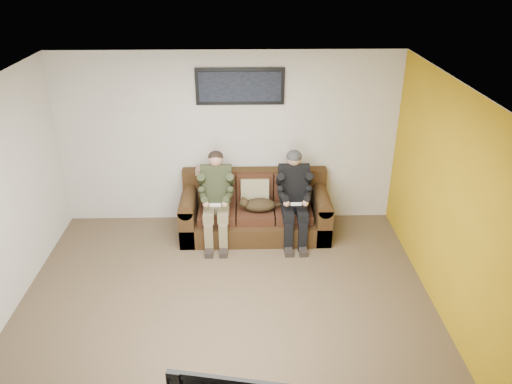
{
  "coord_description": "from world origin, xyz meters",
  "views": [
    {
      "loc": [
        0.24,
        -4.7,
        3.86
      ],
      "look_at": [
        0.38,
        1.2,
        0.95
      ],
      "focal_mm": 35.0,
      "sensor_mm": 36.0,
      "label": 1
    }
  ],
  "objects_px": {
    "sofa": "(255,211)",
    "person_right": "(294,192)",
    "person_left": "(216,193)",
    "framed_poster": "(240,86)",
    "cat": "(258,205)"
  },
  "relations": [
    {
      "from": "person_left",
      "to": "framed_poster",
      "type": "height_order",
      "value": "framed_poster"
    },
    {
      "from": "sofa",
      "to": "person_right",
      "type": "bearing_deg",
      "value": -17.96
    },
    {
      "from": "person_left",
      "to": "framed_poster",
      "type": "distance_m",
      "value": 1.53
    },
    {
      "from": "sofa",
      "to": "person_right",
      "type": "height_order",
      "value": "person_right"
    },
    {
      "from": "framed_poster",
      "to": "person_right",
      "type": "bearing_deg",
      "value": -37.03
    },
    {
      "from": "person_left",
      "to": "person_right",
      "type": "relative_size",
      "value": 0.99
    },
    {
      "from": "person_right",
      "to": "cat",
      "type": "distance_m",
      "value": 0.55
    },
    {
      "from": "sofa",
      "to": "framed_poster",
      "type": "height_order",
      "value": "framed_poster"
    },
    {
      "from": "cat",
      "to": "framed_poster",
      "type": "height_order",
      "value": "framed_poster"
    },
    {
      "from": "sofa",
      "to": "cat",
      "type": "xyz_separation_m",
      "value": [
        0.04,
        -0.19,
        0.2
      ]
    },
    {
      "from": "sofa",
      "to": "person_right",
      "type": "distance_m",
      "value": 0.7
    },
    {
      "from": "person_left",
      "to": "cat",
      "type": "relative_size",
      "value": 1.95
    },
    {
      "from": "sofa",
      "to": "person_left",
      "type": "xyz_separation_m",
      "value": [
        -0.55,
        -0.18,
        0.39
      ]
    },
    {
      "from": "sofa",
      "to": "cat",
      "type": "relative_size",
      "value": 3.27
    },
    {
      "from": "framed_poster",
      "to": "cat",
      "type": "bearing_deg",
      "value": -67.34
    }
  ]
}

